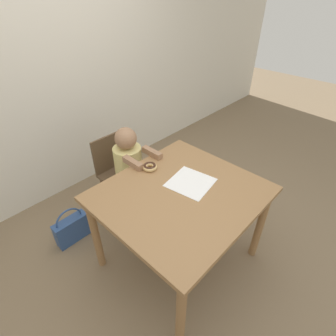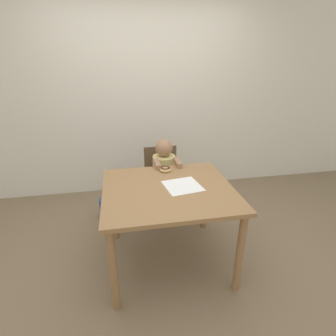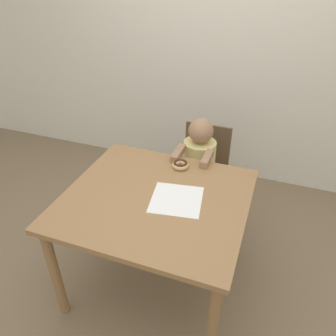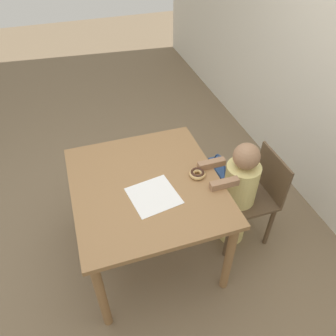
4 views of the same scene
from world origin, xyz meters
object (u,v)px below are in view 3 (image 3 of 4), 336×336
(chair, at_px, (201,173))
(child_figure, at_px, (198,174))
(donut, at_px, (180,165))
(handbag, at_px, (140,185))

(chair, height_order, child_figure, child_figure)
(donut, bearing_deg, child_figure, 82.23)
(chair, height_order, handbag, chair)
(child_figure, distance_m, handbag, 0.71)
(donut, xyz_separation_m, handbag, (-0.55, 0.49, -0.64))
(handbag, bearing_deg, child_figure, -14.38)
(chair, distance_m, handbag, 0.67)
(child_figure, bearing_deg, donut, -97.77)
(child_figure, height_order, donut, child_figure)
(child_figure, xyz_separation_m, handbag, (-0.59, 0.15, -0.36))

